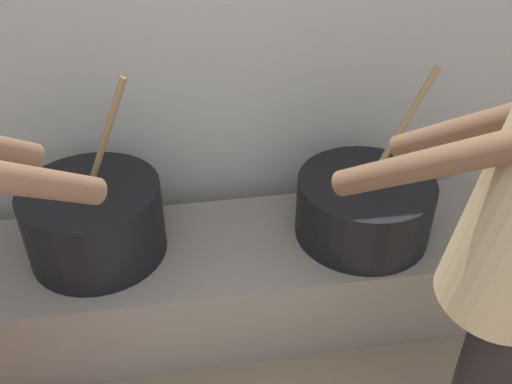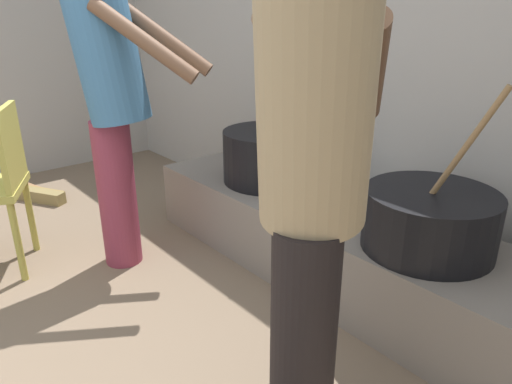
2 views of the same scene
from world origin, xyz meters
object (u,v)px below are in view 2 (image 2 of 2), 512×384
Objects in this scene: cooking_pot_secondary at (269,156)px; cook_in_blue_shirt at (112,90)px; cooking_pot_main at (429,220)px; cook_in_tan_shirt at (312,173)px.

cooking_pot_secondary is 0.93m from cook_in_blue_shirt.
cooking_pot_main is 0.92m from cook_in_tan_shirt.
cooking_pot_secondary is 1.48m from cook_in_tan_shirt.
cooking_pot_main is 0.94× the size of cooking_pot_secondary.
cook_in_tan_shirt is at bearing -84.34° from cooking_pot_main.
cooking_pot_main is at bearing 28.06° from cook_in_blue_shirt.
cook_in_blue_shirt is at bearing -111.23° from cooking_pot_secondary.
cooking_pot_main is 0.44× the size of cook_in_tan_shirt.
cook_in_blue_shirt reaches higher than cooking_pot_secondary.
cook_in_blue_shirt reaches higher than cooking_pot_main.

